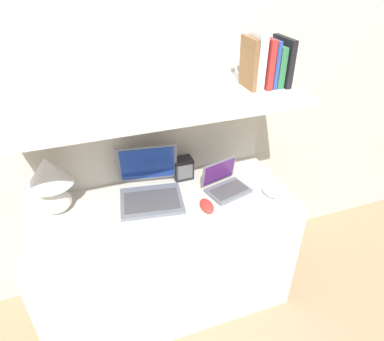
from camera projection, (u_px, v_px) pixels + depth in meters
name	position (u px, v px, depth m)	size (l,w,h in m)	color
ground_plane	(183.00, 337.00, 1.96)	(12.00, 12.00, 0.00)	#9E8460
wall_back	(142.00, 98.00, 1.81)	(6.00, 0.05, 2.40)	beige
desk	(167.00, 256.00, 1.98)	(1.38, 0.58, 0.74)	silver
back_riser	(151.00, 189.00, 2.08)	(1.38, 0.04, 1.27)	beige
shelf	(154.00, 103.00, 1.54)	(1.38, 0.52, 0.03)	silver
table_lamp	(50.00, 180.00, 1.65)	(0.22, 0.22, 0.31)	white
laptop_large	(150.00, 188.00, 1.82)	(0.37, 0.37, 0.26)	slate
laptop_small	(225.00, 185.00, 1.88)	(0.26, 0.23, 0.16)	slate
computer_mouse	(207.00, 206.00, 1.75)	(0.07, 0.12, 0.04)	red
second_mouse	(271.00, 193.00, 1.84)	(0.09, 0.12, 0.04)	white
router_box	(183.00, 168.00, 1.96)	(0.11, 0.09, 0.13)	black
book_black	(282.00, 61.00, 1.65)	(0.03, 0.18, 0.22)	black
book_green	(275.00, 65.00, 1.65)	(0.03, 0.14, 0.19)	#2D7042
book_blue	(270.00, 63.00, 1.63)	(0.02, 0.15, 0.22)	#284293
book_red	(264.00, 62.00, 1.62)	(0.03, 0.16, 0.23)	#A82823
book_white	(257.00, 60.00, 1.60)	(0.04, 0.12, 0.26)	silver
book_brown	(249.00, 63.00, 1.60)	(0.03, 0.15, 0.24)	brown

